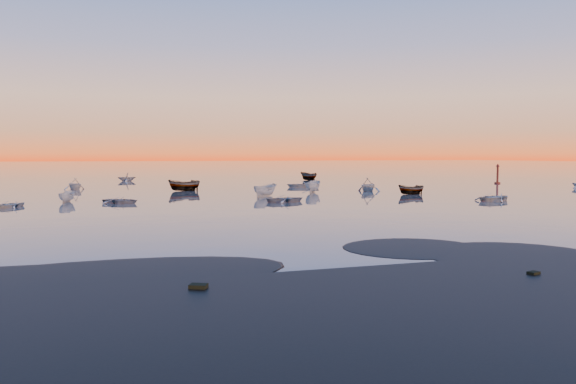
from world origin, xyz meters
name	(u,v)px	position (x,y,z in m)	size (l,w,h in m)	color
ground	(194,176)	(0.00, 100.00, 0.00)	(600.00, 600.00, 0.00)	#6B6159
mud_lobes	(498,249)	(0.00, -1.00, 0.01)	(140.00, 6.00, 0.07)	black
moored_fleet	(245,189)	(0.00, 53.00, 0.00)	(124.00, 58.00, 1.20)	#BBBBB6
boat_near_left	(121,203)	(-17.47, 33.36, 0.00)	(3.70, 1.54, 0.93)	gray
boat_near_center	(265,196)	(-1.34, 37.68, 0.00)	(4.10, 1.73, 1.42)	#BBBBB6
channel_marker	(498,175)	(43.46, 53.41, 1.36)	(0.97, 0.97, 3.45)	#4C1710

